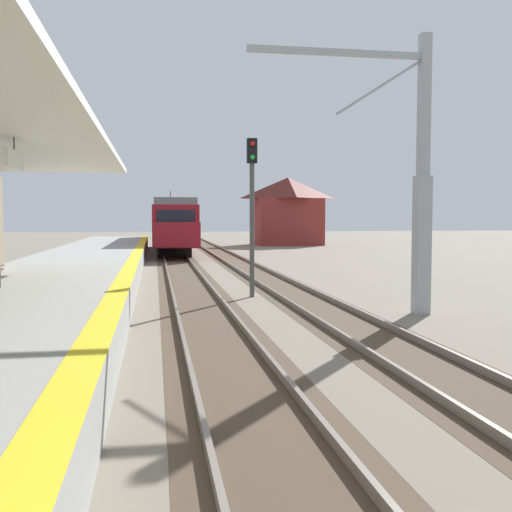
{
  "coord_description": "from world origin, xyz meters",
  "views": [
    {
      "loc": [
        0.62,
        0.13,
        2.64
      ],
      "look_at": [
        1.99,
        8.32,
        2.1
      ],
      "focal_mm": 42.27,
      "sensor_mm": 36.0,
      "label": 1
    }
  ],
  "objects_px": {
    "approaching_train": "(172,223)",
    "rail_signal_post": "(252,200)",
    "catenary_pylon_far_side": "(412,181)",
    "distant_trackside_house": "(288,210)"
  },
  "relations": [
    {
      "from": "rail_signal_post",
      "to": "distant_trackside_house",
      "type": "xyz_separation_m",
      "value": [
        9.37,
        36.61,
        0.14
      ]
    },
    {
      "from": "approaching_train",
      "to": "rail_signal_post",
      "type": "bearing_deg",
      "value": -85.93
    },
    {
      "from": "approaching_train",
      "to": "distant_trackside_house",
      "type": "xyz_separation_m",
      "value": [
        11.24,
        10.35,
        1.16
      ]
    },
    {
      "from": "rail_signal_post",
      "to": "distant_trackside_house",
      "type": "distance_m",
      "value": 37.79
    },
    {
      "from": "rail_signal_post",
      "to": "approaching_train",
      "type": "bearing_deg",
      "value": 94.07
    },
    {
      "from": "catenary_pylon_far_side",
      "to": "distant_trackside_house",
      "type": "relative_size",
      "value": 1.14
    },
    {
      "from": "approaching_train",
      "to": "catenary_pylon_far_side",
      "type": "distance_m",
      "value": 31.02
    },
    {
      "from": "distant_trackside_house",
      "to": "rail_signal_post",
      "type": "bearing_deg",
      "value": -104.36
    },
    {
      "from": "approaching_train",
      "to": "rail_signal_post",
      "type": "xyz_separation_m",
      "value": [
        1.87,
        -26.27,
        1.02
      ]
    },
    {
      "from": "approaching_train",
      "to": "rail_signal_post",
      "type": "height_order",
      "value": "rail_signal_post"
    }
  ]
}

